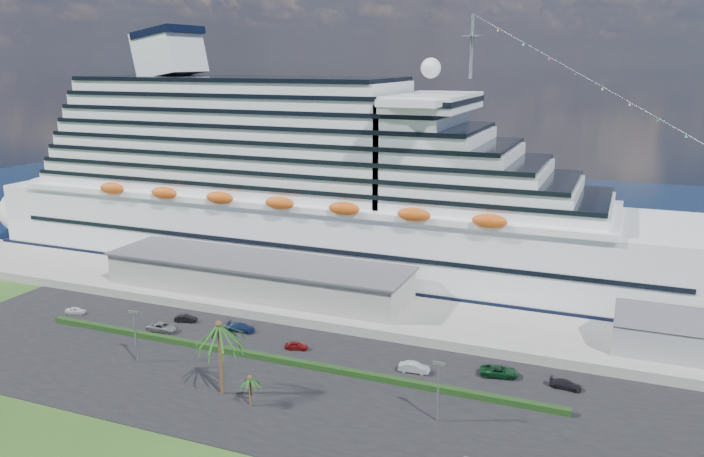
% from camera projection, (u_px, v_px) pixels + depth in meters
% --- Properties ---
extents(ground, '(420.00, 420.00, 0.00)m').
position_uv_depth(ground, '(271.00, 421.00, 88.94)').
color(ground, '#244617').
rests_on(ground, ground).
extents(asphalt_lot, '(140.00, 38.00, 0.12)m').
position_uv_depth(asphalt_lot, '(308.00, 385.00, 98.82)').
color(asphalt_lot, black).
rests_on(asphalt_lot, ground).
extents(wharf, '(240.00, 20.00, 1.80)m').
position_uv_depth(wharf, '(377.00, 312.00, 124.68)').
color(wharf, gray).
rests_on(wharf, ground).
extents(water, '(420.00, 160.00, 0.02)m').
position_uv_depth(water, '(481.00, 216.00, 205.77)').
color(water, '#0A1D30').
rests_on(water, ground).
extents(cruise_ship, '(191.00, 38.00, 54.00)m').
position_uv_depth(cruise_ship, '(324.00, 195.00, 150.36)').
color(cruise_ship, silver).
rests_on(cruise_ship, ground).
extents(terminal_building, '(61.00, 15.00, 6.30)m').
position_uv_depth(terminal_building, '(257.00, 275.00, 132.87)').
color(terminal_building, gray).
rests_on(terminal_building, wharf).
extents(port_shed, '(24.00, 12.31, 7.37)m').
position_uv_depth(port_shed, '(697.00, 337.00, 104.74)').
color(port_shed, gray).
rests_on(port_shed, wharf).
extents(hedge, '(88.00, 1.10, 0.90)m').
position_uv_depth(hedge, '(276.00, 359.00, 106.12)').
color(hedge, black).
rests_on(hedge, asphalt_lot).
extents(lamp_post_left, '(1.60, 0.35, 8.27)m').
position_uv_depth(lamp_post_left, '(135.00, 330.00, 105.13)').
color(lamp_post_left, gray).
rests_on(lamp_post_left, asphalt_lot).
extents(lamp_post_right, '(1.60, 0.35, 8.27)m').
position_uv_depth(lamp_post_right, '(438.00, 384.00, 87.51)').
color(lamp_post_right, gray).
rests_on(lamp_post_right, asphalt_lot).
extents(palm_tall, '(8.82, 8.82, 11.13)m').
position_uv_depth(palm_tall, '(219.00, 333.00, 94.00)').
color(palm_tall, '#47301E').
rests_on(palm_tall, ground).
extents(palm_short, '(3.53, 3.53, 4.56)m').
position_uv_depth(palm_short, '(250.00, 381.00, 91.96)').
color(palm_short, '#47301E').
rests_on(palm_short, ground).
extents(parked_car_0, '(4.00, 2.51, 1.27)m').
position_uv_depth(parked_car_0, '(76.00, 311.00, 125.99)').
color(parked_car_0, silver).
rests_on(parked_car_0, asphalt_lot).
extents(parked_car_1, '(4.20, 2.51, 1.31)m').
position_uv_depth(parked_car_1, '(186.00, 318.00, 122.13)').
color(parked_car_1, black).
rests_on(parked_car_1, asphalt_lot).
extents(parked_car_2, '(5.51, 2.91, 1.48)m').
position_uv_depth(parked_car_2, '(163.00, 327.00, 117.92)').
color(parked_car_2, gray).
rests_on(parked_car_2, asphalt_lot).
extents(parked_car_3, '(5.13, 2.30, 1.46)m').
position_uv_depth(parked_car_3, '(241.00, 327.00, 117.92)').
color(parked_car_3, '#16264F').
rests_on(parked_car_3, asphalt_lot).
extents(parked_car_4, '(3.96, 2.31, 1.27)m').
position_uv_depth(parked_car_4, '(297.00, 346.00, 110.58)').
color(parked_car_4, maroon).
rests_on(parked_car_4, asphalt_lot).
extents(parked_car_5, '(4.76, 2.06, 1.52)m').
position_uv_depth(parked_car_5, '(414.00, 367.00, 102.48)').
color(parked_car_5, '#B4B8BB').
rests_on(parked_car_5, asphalt_lot).
extents(parked_car_6, '(6.05, 3.62, 1.57)m').
position_uv_depth(parked_car_6, '(499.00, 371.00, 101.16)').
color(parked_car_6, '#0D371A').
rests_on(parked_car_6, asphalt_lot).
extents(parked_car_7, '(4.61, 2.25, 1.29)m').
position_uv_depth(parked_car_7, '(566.00, 384.00, 97.42)').
color(parked_car_7, black).
rests_on(parked_car_7, asphalt_lot).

